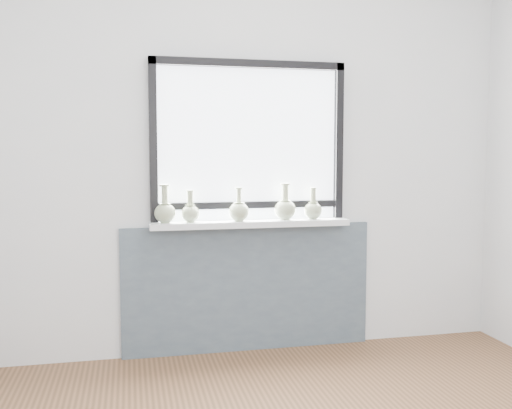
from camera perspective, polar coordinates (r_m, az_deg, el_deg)
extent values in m
cube|color=silver|center=(3.83, -0.85, 4.50)|extent=(3.60, 0.02, 2.60)
cube|color=#515F6B|center=(3.91, -0.74, -8.35)|extent=(1.70, 0.03, 0.86)
cube|color=silver|center=(3.76, -0.53, -1.92)|extent=(1.32, 0.18, 0.04)
cube|color=black|center=(3.71, -10.25, 6.34)|extent=(0.05, 0.06, 1.05)
cube|color=black|center=(3.96, 8.24, 6.28)|extent=(0.05, 0.06, 1.05)
cube|color=black|center=(3.83, -0.70, 13.89)|extent=(1.30, 0.06, 0.05)
cube|color=black|center=(3.80, -0.69, -0.03)|extent=(1.20, 0.05, 0.04)
cube|color=white|center=(3.81, -0.77, 6.00)|extent=(1.20, 0.01, 1.00)
cylinder|color=#AAB98F|center=(3.67, -9.07, -1.77)|extent=(0.06, 0.06, 0.01)
ellipsoid|color=#AAB98F|center=(3.67, -9.08, -0.86)|extent=(0.14, 0.14, 0.13)
cone|color=#AAB98F|center=(3.66, -9.09, -0.12)|extent=(0.07, 0.07, 0.03)
cylinder|color=#AAB98F|center=(3.66, -9.10, 0.82)|extent=(0.04, 0.04, 0.13)
cylinder|color=#AAB98F|center=(3.65, -9.12, 1.91)|extent=(0.07, 0.07, 0.01)
cylinder|color=#AAB98F|center=(3.69, -6.57, -1.71)|extent=(0.05, 0.05, 0.01)
ellipsoid|color=#AAB98F|center=(3.69, -6.58, -0.92)|extent=(0.12, 0.12, 0.11)
cone|color=#AAB98F|center=(3.68, -6.59, -0.26)|extent=(0.07, 0.07, 0.03)
cylinder|color=#AAB98F|center=(3.68, -6.60, 0.48)|extent=(0.04, 0.04, 0.10)
cylinder|color=#AAB98F|center=(3.68, -6.60, 1.35)|extent=(0.05, 0.05, 0.01)
cylinder|color=#AAB98F|center=(3.72, -1.72, -1.62)|extent=(0.06, 0.06, 0.01)
ellipsoid|color=#AAB98F|center=(3.72, -1.72, -0.73)|extent=(0.14, 0.14, 0.12)
cone|color=#AAB98F|center=(3.71, -1.72, 0.00)|extent=(0.07, 0.07, 0.03)
cylinder|color=#AAB98F|center=(3.71, -1.72, 0.75)|extent=(0.03, 0.03, 0.11)
cylinder|color=#AAB98F|center=(3.70, -1.72, 1.64)|extent=(0.05, 0.05, 0.01)
cylinder|color=#AAB98F|center=(3.82, 2.93, -1.46)|extent=(0.06, 0.06, 0.01)
ellipsoid|color=#AAB98F|center=(3.81, 2.94, -0.53)|extent=(0.14, 0.14, 0.13)
cone|color=#AAB98F|center=(3.81, 2.94, 0.22)|extent=(0.08, 0.08, 0.03)
cylinder|color=#AAB98F|center=(3.80, 2.94, 1.07)|extent=(0.04, 0.04, 0.12)
cylinder|color=#AAB98F|center=(3.80, 2.95, 2.05)|extent=(0.07, 0.07, 0.01)
cylinder|color=#AAB98F|center=(3.87, 5.72, -1.39)|extent=(0.06, 0.06, 0.01)
ellipsoid|color=#AAB98F|center=(3.87, 5.73, -0.61)|extent=(0.12, 0.12, 0.11)
cone|color=#AAB98F|center=(3.86, 5.73, 0.03)|extent=(0.07, 0.07, 0.03)
cylinder|color=#AAB98F|center=(3.86, 5.74, 0.76)|extent=(0.04, 0.04, 0.11)
cylinder|color=#AAB98F|center=(3.85, 5.75, 1.63)|extent=(0.04, 0.04, 0.01)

